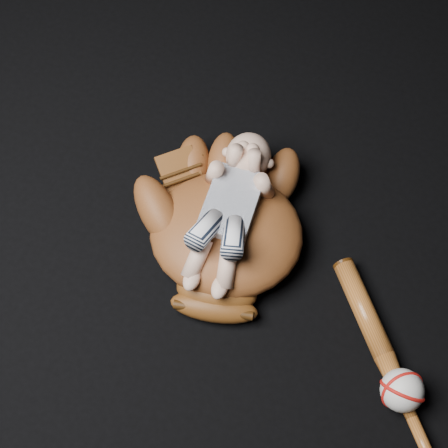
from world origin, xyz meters
The scene contains 4 objects.
baseball_glove centered at (-0.16, 0.15, 0.07)m, with size 0.38×0.44×0.14m, color #5C2D13, non-canonical shape.
newborn_baby centered at (-0.16, 0.16, 0.12)m, with size 0.16×0.35×0.14m, color #D4A388, non-canonical shape.
baseball_bat centered at (0.23, 0.01, 0.02)m, with size 0.04×0.45×0.04m, color #934E1C, non-canonical shape.
baseball centered at (0.25, -0.03, 0.04)m, with size 0.08×0.08×0.08m, color silver.
Camera 1 is at (0.06, -0.43, 1.28)m, focal length 55.00 mm.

